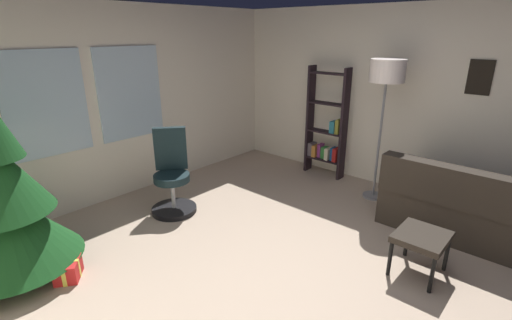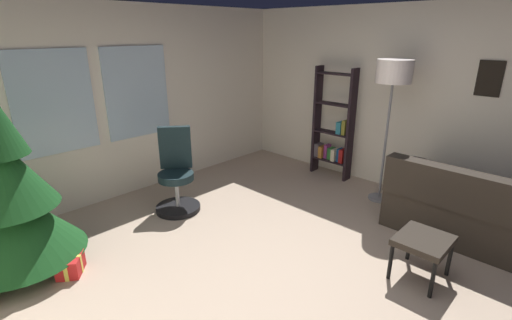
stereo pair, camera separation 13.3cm
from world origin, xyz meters
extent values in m
cube|color=tan|center=(0.00, 0.00, -0.05)|extent=(5.25, 5.87, 0.10)
cube|color=silver|center=(0.00, 2.98, 1.26)|extent=(5.25, 0.10, 2.52)
cube|color=silver|center=(-0.92, 2.92, 1.39)|extent=(0.90, 0.03, 1.20)
cube|color=silver|center=(0.13, 2.92, 1.39)|extent=(0.90, 0.03, 1.20)
cube|color=silver|center=(2.67, 0.00, 1.26)|extent=(0.10, 5.87, 2.52)
cube|color=black|center=(2.61, -0.63, 1.65)|extent=(0.02, 0.26, 0.41)
cube|color=black|center=(2.61, 0.53, 1.64)|extent=(0.02, 0.34, 0.27)
cube|color=#2C251E|center=(1.89, -1.02, 0.22)|extent=(0.85, 1.97, 0.45)
cube|color=#2C251E|center=(1.54, -1.02, 0.65)|extent=(0.20, 1.96, 0.41)
cube|color=#2C251E|center=(1.89, -0.11, 0.55)|extent=(0.85, 0.14, 0.20)
cube|color=#AE291B|center=(1.66, -1.14, 0.62)|extent=(0.24, 0.42, 0.41)
cube|color=#2C251E|center=(0.79, -0.77, 0.39)|extent=(0.49, 0.43, 0.06)
cylinder|color=black|center=(0.58, -0.95, 0.18)|extent=(0.04, 0.04, 0.36)
cylinder|color=black|center=(1.00, -0.95, 0.18)|extent=(0.04, 0.04, 0.36)
cylinder|color=black|center=(0.58, -0.58, 0.18)|extent=(0.04, 0.04, 0.36)
cylinder|color=black|center=(1.00, -0.58, 0.18)|extent=(0.04, 0.04, 0.36)
cylinder|color=#4C331E|center=(-1.72, 2.02, 0.08)|extent=(0.12, 0.12, 0.16)
cone|color=#16471C|center=(-1.72, 2.02, 0.50)|extent=(1.16, 1.16, 0.67)
cone|color=#16471C|center=(-1.72, 2.02, 0.99)|extent=(0.83, 0.83, 0.67)
cube|color=red|center=(-1.44, 1.62, 0.09)|extent=(0.32, 0.33, 0.18)
cube|color=#EAD84C|center=(-1.44, 1.62, 0.09)|extent=(0.19, 0.24, 0.19)
cube|color=#EAD84C|center=(-1.44, 1.62, 0.09)|extent=(0.19, 0.15, 0.19)
cylinder|color=black|center=(0.02, 1.97, 0.03)|extent=(0.56, 0.56, 0.06)
cylinder|color=#B2B2B7|center=(0.02, 1.97, 0.26)|extent=(0.05, 0.05, 0.40)
cylinder|color=black|center=(0.02, 1.97, 0.46)|extent=(0.44, 0.44, 0.09)
cube|color=black|center=(0.14, 2.12, 0.78)|extent=(0.36, 0.32, 0.54)
cube|color=black|center=(2.40, 0.96, 0.84)|extent=(0.18, 0.04, 1.68)
cube|color=black|center=(2.40, 1.56, 0.84)|extent=(0.18, 0.04, 1.68)
cube|color=black|center=(2.40, 1.26, 0.25)|extent=(0.18, 0.56, 0.02)
cube|color=black|center=(2.40, 1.26, 0.69)|extent=(0.18, 0.56, 0.02)
cube|color=black|center=(2.40, 1.26, 1.14)|extent=(0.18, 0.56, 0.02)
cube|color=black|center=(2.40, 1.26, 1.58)|extent=(0.18, 0.56, 0.02)
cube|color=maroon|center=(2.41, 1.05, 0.37)|extent=(0.16, 0.07, 0.21)
cube|color=navy|center=(2.43, 1.12, 0.36)|extent=(0.13, 0.05, 0.20)
cube|color=beige|center=(2.41, 1.19, 0.35)|extent=(0.17, 0.06, 0.18)
cube|color=#2D7231|center=(2.43, 1.27, 0.35)|extent=(0.13, 0.08, 0.18)
cube|color=#802D6C|center=(2.43, 1.35, 0.37)|extent=(0.13, 0.06, 0.22)
cube|color=#B4702A|center=(2.41, 1.42, 0.35)|extent=(0.17, 0.07, 0.18)
cube|color=#564B52|center=(2.42, 1.50, 0.37)|extent=(0.15, 0.08, 0.21)
cube|color=olive|center=(2.42, 1.05, 0.81)|extent=(0.15, 0.06, 0.21)
cube|color=teal|center=(2.41, 1.13, 0.80)|extent=(0.16, 0.08, 0.18)
cylinder|color=slate|center=(2.11, 0.28, 0.01)|extent=(0.28, 0.28, 0.03)
cylinder|color=slate|center=(2.11, 0.28, 0.80)|extent=(0.03, 0.03, 1.54)
cylinder|color=white|center=(2.11, 0.28, 1.71)|extent=(0.43, 0.43, 0.28)
camera|label=1|loc=(-2.42, -1.58, 2.17)|focal=25.77mm
camera|label=2|loc=(-2.33, -1.68, 2.17)|focal=25.77mm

